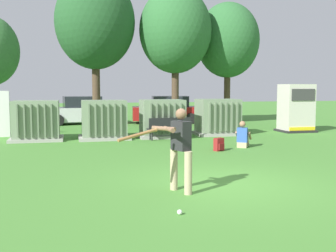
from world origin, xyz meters
TOP-DOWN VIEW (x-y plane):
  - ground_plane at (0.00, 0.00)m, footprint 96.00×96.00m
  - transformer_west at (-4.67, 8.96)m, footprint 2.10×1.70m
  - transformer_mid_west at (-1.95, 8.79)m, footprint 2.10×1.70m
  - transformer_mid_east at (0.57, 8.90)m, footprint 2.10×1.70m
  - transformer_east at (3.23, 9.20)m, footprint 2.10×1.70m
  - generator_enclosure at (7.35, 9.49)m, footprint 1.60×1.40m
  - park_bench at (0.66, 7.92)m, footprint 1.83×0.57m
  - batter at (-1.13, -0.46)m, footprint 1.56×0.91m
  - sports_ball at (-1.49, -1.92)m, footprint 0.09×0.09m
  - seated_spectator at (2.75, 5.22)m, footprint 0.68×0.78m
  - backpack at (1.62, 4.62)m, footprint 0.37×0.35m
  - tree_center_left at (-1.92, 14.50)m, footprint 4.31×4.31m
  - tree_center_right at (2.49, 14.21)m, footprint 4.04×4.04m
  - tree_right at (5.96, 15.10)m, footprint 3.77×3.77m
  - parked_car_leftmost at (-2.76, 16.16)m, footprint 4.35×2.25m
  - parked_car_left_of_center at (2.42, 15.70)m, footprint 4.38×2.30m

SIDE VIEW (x-z plane):
  - ground_plane at x=0.00m, z-range 0.00..0.00m
  - sports_ball at x=-1.49m, z-range 0.00..0.09m
  - backpack at x=1.62m, z-range -0.01..0.43m
  - seated_spectator at x=2.75m, z-range -0.11..0.86m
  - park_bench at x=0.66m, z-range 0.08..0.99m
  - parked_car_leftmost at x=-2.76m, z-range -0.06..1.56m
  - parked_car_left_of_center at x=2.42m, z-range -0.06..1.56m
  - transformer_west at x=-4.67m, z-range -0.02..1.60m
  - transformer_mid_west at x=-1.95m, z-range -0.02..1.60m
  - transformer_mid_east at x=0.57m, z-range -0.02..1.60m
  - transformer_east at x=3.23m, z-range -0.02..1.60m
  - batter at x=-1.13m, z-range 0.11..1.85m
  - generator_enclosure at x=7.35m, z-range -0.01..2.29m
  - tree_right at x=5.96m, z-range 1.34..8.53m
  - tree_center_right at x=2.49m, z-range 1.44..9.16m
  - tree_center_left at x=-1.92m, z-range 1.53..9.77m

